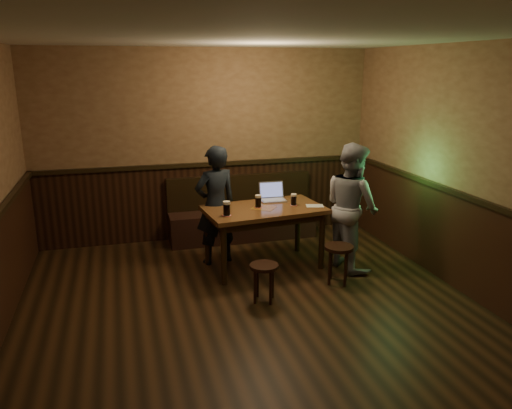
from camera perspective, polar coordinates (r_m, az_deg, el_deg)
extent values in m
cube|color=black|center=(5.14, 0.88, -14.21)|extent=(5.00, 6.00, 0.02)
cube|color=beige|center=(4.47, 1.04, 19.00)|extent=(5.00, 6.00, 0.02)
cube|color=#926B4A|center=(7.48, -5.69, 6.71)|extent=(5.00, 0.02, 2.80)
cube|color=#926B4A|center=(2.13, 26.20, -18.67)|extent=(5.00, 0.02, 2.80)
cube|color=#926B4A|center=(5.82, 25.38, 2.74)|extent=(0.02, 6.00, 2.80)
cube|color=black|center=(7.63, -5.48, 0.36)|extent=(4.98, 0.04, 1.10)
cube|color=black|center=(6.03, 24.23, -5.16)|extent=(0.04, 5.98, 1.10)
cube|color=black|center=(7.47, -5.55, 4.60)|extent=(4.98, 0.06, 0.06)
cube|color=black|center=(5.84, 24.63, 0.14)|extent=(0.06, 5.98, 0.06)
cube|color=black|center=(7.56, -1.55, -2.28)|extent=(2.20, 0.50, 0.45)
cube|color=black|center=(7.62, -1.94, 1.57)|extent=(2.20, 0.10, 0.50)
cube|color=#5C2B1A|center=(6.36, 0.92, -0.58)|extent=(1.58, 1.01, 0.05)
cube|color=black|center=(6.38, 0.92, -1.27)|extent=(1.44, 0.87, 0.09)
cube|color=maroon|center=(6.35, 0.92, -0.33)|extent=(0.39, 0.39, 0.00)
cylinder|color=black|center=(5.96, -3.71, -5.79)|extent=(0.07, 0.07, 0.75)
cylinder|color=black|center=(6.57, -5.60, -3.76)|extent=(0.07, 0.07, 0.75)
cylinder|color=black|center=(6.47, 7.51, -4.15)|extent=(0.07, 0.07, 0.75)
cylinder|color=black|center=(7.04, 4.79, -2.43)|extent=(0.07, 0.07, 0.75)
cylinder|color=black|center=(5.53, 0.92, -7.06)|extent=(0.41, 0.41, 0.04)
cylinder|color=black|center=(5.68, 1.91, -8.70)|extent=(0.03, 0.03, 0.41)
cylinder|color=black|center=(5.70, 0.16, -8.60)|extent=(0.03, 0.03, 0.41)
cylinder|color=black|center=(5.55, -0.11, -9.32)|extent=(0.03, 0.03, 0.41)
cylinder|color=black|center=(5.53, 1.69, -9.43)|extent=(0.03, 0.03, 0.41)
cylinder|color=black|center=(6.05, 9.46, -4.87)|extent=(0.43, 0.43, 0.04)
cylinder|color=black|center=(6.22, 10.30, -6.58)|extent=(0.04, 0.04, 0.45)
cylinder|color=black|center=(6.23, 8.56, -6.46)|extent=(0.04, 0.04, 0.45)
cylinder|color=black|center=(6.05, 8.41, -7.12)|extent=(0.04, 0.04, 0.45)
cylinder|color=black|center=(6.04, 10.20, -7.24)|extent=(0.04, 0.04, 0.45)
cylinder|color=#A31614|center=(6.02, -3.36, -1.24)|extent=(0.12, 0.12, 0.00)
cylinder|color=silver|center=(6.02, -3.36, -1.21)|extent=(0.10, 0.10, 0.00)
cylinder|color=black|center=(6.00, -3.37, -0.56)|extent=(0.08, 0.08, 0.14)
cylinder|color=beige|center=(5.98, -3.38, 0.23)|extent=(0.09, 0.09, 0.03)
cylinder|color=#A31614|center=(6.36, 0.26, -0.31)|extent=(0.11, 0.11, 0.00)
cylinder|color=silver|center=(6.36, 0.26, -0.28)|extent=(0.09, 0.09, 0.00)
cylinder|color=black|center=(6.34, 0.26, 0.29)|extent=(0.08, 0.08, 0.13)
cylinder|color=beige|center=(6.32, 0.26, 0.98)|extent=(0.08, 0.08, 0.03)
cylinder|color=#A31614|center=(6.47, 4.32, -0.07)|extent=(0.10, 0.10, 0.00)
cylinder|color=silver|center=(6.47, 4.32, -0.04)|extent=(0.08, 0.08, 0.00)
cylinder|color=black|center=(6.45, 4.33, 0.48)|extent=(0.07, 0.07, 0.12)
cylinder|color=beige|center=(6.43, 4.34, 1.12)|extent=(0.08, 0.08, 0.03)
cube|color=silver|center=(6.66, 2.00, 0.49)|extent=(0.34, 0.25, 0.02)
cube|color=#B2B2B7|center=(6.66, 2.00, 0.57)|extent=(0.31, 0.20, 0.00)
cube|color=silver|center=(6.74, 1.75, 1.72)|extent=(0.34, 0.08, 0.22)
cube|color=#616BB4|center=(6.73, 1.78, 1.70)|extent=(0.31, 0.07, 0.19)
cube|color=silver|center=(6.47, 6.73, -0.14)|extent=(0.25, 0.20, 0.00)
imported|color=black|center=(6.52, -4.63, -0.10)|extent=(0.65, 0.51, 1.57)
imported|color=gray|center=(6.47, 10.87, -0.21)|extent=(0.73, 0.88, 1.63)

